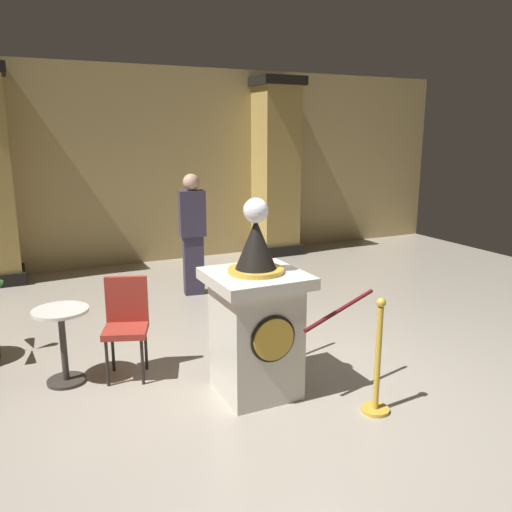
{
  "coord_description": "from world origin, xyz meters",
  "views": [
    {
      "loc": [
        -2.23,
        -3.95,
        2.3
      ],
      "look_at": [
        -0.35,
        -0.0,
        1.27
      ],
      "focal_mm": 36.87,
      "sensor_mm": 36.0,
      "label": 1
    }
  ],
  "objects_px": {
    "pedestal_clock": "(256,320)",
    "bystander_guest": "(193,231)",
    "stanchion_near": "(377,373)",
    "cafe_table": "(63,336)",
    "stanchion_far": "(248,318)",
    "cafe_chair_red": "(126,318)"
  },
  "relations": [
    {
      "from": "pedestal_clock",
      "to": "stanchion_far",
      "type": "xyz_separation_m",
      "value": [
        0.34,
        0.92,
        -0.33
      ]
    },
    {
      "from": "bystander_guest",
      "to": "cafe_chair_red",
      "type": "bearing_deg",
      "value": -122.83
    },
    {
      "from": "pedestal_clock",
      "to": "bystander_guest",
      "type": "height_order",
      "value": "pedestal_clock"
    },
    {
      "from": "stanchion_near",
      "to": "cafe_table",
      "type": "distance_m",
      "value": 2.85
    },
    {
      "from": "stanchion_far",
      "to": "stanchion_near",
      "type": "bearing_deg",
      "value": -75.78
    },
    {
      "from": "pedestal_clock",
      "to": "stanchion_near",
      "type": "relative_size",
      "value": 1.76
    },
    {
      "from": "stanchion_near",
      "to": "pedestal_clock",
      "type": "bearing_deg",
      "value": 135.84
    },
    {
      "from": "pedestal_clock",
      "to": "cafe_chair_red",
      "type": "xyz_separation_m",
      "value": [
        -0.96,
        0.87,
        -0.12
      ]
    },
    {
      "from": "stanchion_far",
      "to": "cafe_table",
      "type": "distance_m",
      "value": 1.88
    },
    {
      "from": "cafe_table",
      "to": "pedestal_clock",
      "type": "bearing_deg",
      "value": -31.68
    },
    {
      "from": "pedestal_clock",
      "to": "bystander_guest",
      "type": "relative_size",
      "value": 1.02
    },
    {
      "from": "bystander_guest",
      "to": "stanchion_near",
      "type": "bearing_deg",
      "value": -85.65
    },
    {
      "from": "stanchion_near",
      "to": "cafe_chair_red",
      "type": "relative_size",
      "value": 1.05
    },
    {
      "from": "pedestal_clock",
      "to": "bystander_guest",
      "type": "distance_m",
      "value": 3.13
    },
    {
      "from": "pedestal_clock",
      "to": "stanchion_far",
      "type": "height_order",
      "value": "pedestal_clock"
    },
    {
      "from": "pedestal_clock",
      "to": "stanchion_near",
      "type": "bearing_deg",
      "value": -44.16
    },
    {
      "from": "stanchion_far",
      "to": "cafe_chair_red",
      "type": "distance_m",
      "value": 1.32
    },
    {
      "from": "stanchion_far",
      "to": "cafe_chair_red",
      "type": "relative_size",
      "value": 1.06
    },
    {
      "from": "bystander_guest",
      "to": "cafe_table",
      "type": "distance_m",
      "value": 2.97
    },
    {
      "from": "stanchion_near",
      "to": "bystander_guest",
      "type": "xyz_separation_m",
      "value": [
        -0.29,
        3.83,
        0.58
      ]
    },
    {
      "from": "pedestal_clock",
      "to": "stanchion_far",
      "type": "distance_m",
      "value": 1.04
    },
    {
      "from": "stanchion_near",
      "to": "cafe_chair_red",
      "type": "xyz_separation_m",
      "value": [
        -1.72,
        1.61,
        0.22
      ]
    }
  ]
}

